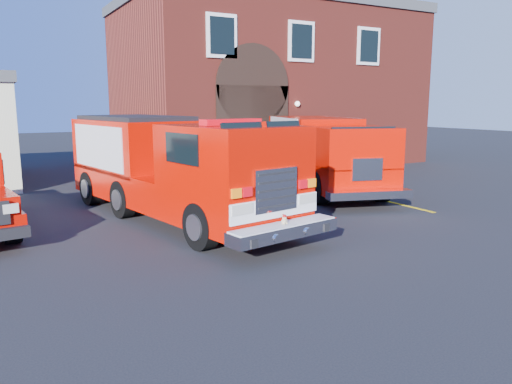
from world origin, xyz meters
TOP-DOWN VIEW (x-y plane):
  - ground at (0.00, 0.00)m, footprint 100.00×100.00m
  - parking_stripe_near at (6.50, 1.00)m, footprint 0.12×3.00m
  - parking_stripe_mid at (6.50, 4.00)m, footprint 0.12×3.00m
  - parking_stripe_far at (6.50, 7.00)m, footprint 0.12×3.00m
  - fire_station at (8.99, 13.98)m, footprint 15.20×10.20m
  - fire_engine at (-0.58, 2.61)m, footprint 4.16×9.61m
  - secondary_truck at (6.10, 4.55)m, footprint 4.85×8.60m

SIDE VIEW (x-z plane):
  - ground at x=0.00m, z-range 0.00..0.00m
  - parking_stripe_near at x=6.50m, z-range 0.00..0.01m
  - parking_stripe_mid at x=6.50m, z-range 0.00..0.01m
  - parking_stripe_far at x=6.50m, z-range 0.00..0.01m
  - secondary_truck at x=6.10m, z-range 0.12..2.79m
  - fire_engine at x=-0.58m, z-range 0.05..2.92m
  - fire_station at x=8.99m, z-range 0.03..8.48m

